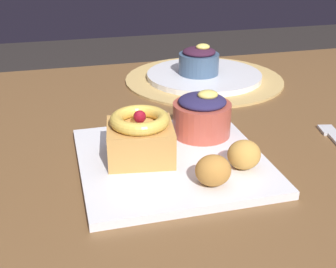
% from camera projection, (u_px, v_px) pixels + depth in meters
% --- Properties ---
extents(dining_table, '(1.48, 0.93, 0.73)m').
position_uv_depth(dining_table, '(185.00, 184.00, 0.77)').
color(dining_table, brown).
rests_on(dining_table, ground_plane).
extents(woven_placemat, '(0.36, 0.36, 0.00)m').
position_uv_depth(woven_placemat, '(204.00, 79.00, 1.01)').
color(woven_placemat, tan).
rests_on(woven_placemat, dining_table).
extents(front_plate, '(0.27, 0.27, 0.01)m').
position_uv_depth(front_plate, '(171.00, 160.00, 0.65)').
color(front_plate, white).
rests_on(front_plate, dining_table).
extents(cake_slice, '(0.10, 0.10, 0.07)m').
position_uv_depth(cake_slice, '(140.00, 137.00, 0.63)').
color(cake_slice, '#C68E47').
rests_on(cake_slice, front_plate).
extents(berry_ramekin, '(0.09, 0.09, 0.08)m').
position_uv_depth(berry_ramekin, '(202.00, 115.00, 0.71)').
color(berry_ramekin, '#B24C3D').
rests_on(berry_ramekin, front_plate).
extents(fritter_front, '(0.05, 0.04, 0.04)m').
position_uv_depth(fritter_front, '(244.00, 155.00, 0.61)').
color(fritter_front, gold).
rests_on(fritter_front, front_plate).
extents(fritter_middle, '(0.05, 0.04, 0.04)m').
position_uv_depth(fritter_middle, '(213.00, 170.00, 0.57)').
color(fritter_middle, '#BC7F38').
rests_on(fritter_middle, front_plate).
extents(back_plate, '(0.26, 0.26, 0.01)m').
position_uv_depth(back_plate, '(204.00, 76.00, 1.01)').
color(back_plate, white).
rests_on(back_plate, woven_placemat).
extents(back_ramekin, '(0.09, 0.09, 0.07)m').
position_uv_depth(back_ramekin, '(199.00, 61.00, 0.99)').
color(back_ramekin, '#3D5675').
rests_on(back_ramekin, back_plate).
extents(fork, '(0.05, 0.13, 0.00)m').
position_uv_depth(fork, '(335.00, 139.00, 0.73)').
color(fork, silver).
rests_on(fork, dining_table).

